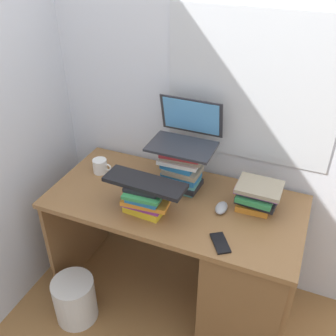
{
  "coord_description": "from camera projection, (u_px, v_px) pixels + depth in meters",
  "views": [
    {
      "loc": [
        0.61,
        -1.55,
        2.06
      ],
      "look_at": [
        -0.05,
        0.03,
        0.95
      ],
      "focal_mm": 41.41,
      "sensor_mm": 36.0,
      "label": 1
    }
  ],
  "objects": [
    {
      "name": "wall_back",
      "position": [
        202.0,
        83.0,
        2.1
      ],
      "size": [
        6.0,
        0.06,
        2.6
      ],
      "color": "silver",
      "rests_on": "ground"
    },
    {
      "name": "laptop",
      "position": [
        186.0,
        134.0,
        2.07
      ],
      "size": [
        0.35,
        0.28,
        0.23
      ],
      "color": "#2D2D33",
      "rests_on": "book_stack_tall"
    },
    {
      "name": "wall_left",
      "position": [
        21.0,
        83.0,
        2.11
      ],
      "size": [
        0.05,
        6.0,
        2.6
      ],
      "primitive_type": "cube",
      "color": "silver",
      "rests_on": "ground"
    },
    {
      "name": "book_stack_side",
      "position": [
        257.0,
        196.0,
        2.01
      ],
      "size": [
        0.24,
        0.2,
        0.14
      ],
      "color": "orange",
      "rests_on": "desk"
    },
    {
      "name": "desk",
      "position": [
        231.0,
        267.0,
        2.16
      ],
      "size": [
        1.39,
        0.66,
        0.77
      ],
      "color": "olive",
      "rests_on": "ground"
    },
    {
      "name": "wastebasket",
      "position": [
        75.0,
        299.0,
        2.31
      ],
      "size": [
        0.25,
        0.25,
        0.29
      ],
      "primitive_type": "cylinder",
      "color": "silver",
      "rests_on": "ground"
    },
    {
      "name": "keyboard",
      "position": [
        145.0,
        183.0,
        1.93
      ],
      "size": [
        0.43,
        0.16,
        0.02
      ],
      "primitive_type": "cube",
      "rotation": [
        0.0,
        0.0,
        -0.04
      ],
      "color": "black",
      "rests_on": "book_stack_keyboard_riser"
    },
    {
      "name": "ground_plane",
      "position": [
        174.0,
        293.0,
        2.53
      ],
      "size": [
        6.0,
        6.0,
        0.0
      ],
      "primitive_type": "plane",
      "color": "olive"
    },
    {
      "name": "cell_phone",
      "position": [
        220.0,
        243.0,
        1.82
      ],
      "size": [
        0.13,
        0.15,
        0.01
      ],
      "primitive_type": "cube",
      "rotation": [
        0.0,
        0.0,
        0.59
      ],
      "color": "black",
      "rests_on": "desk"
    },
    {
      "name": "book_stack_keyboard_riser",
      "position": [
        146.0,
        198.0,
        1.98
      ],
      "size": [
        0.25,
        0.21,
        0.17
      ],
      "color": "yellow",
      "rests_on": "desk"
    },
    {
      "name": "book_stack_tall",
      "position": [
        181.0,
        168.0,
        2.13
      ],
      "size": [
        0.25,
        0.18,
        0.26
      ],
      "color": "teal",
      "rests_on": "desk"
    },
    {
      "name": "computer_mouse",
      "position": [
        221.0,
        208.0,
        2.02
      ],
      "size": [
        0.06,
        0.1,
        0.04
      ],
      "primitive_type": "ellipsoid",
      "color": "#A5A8AD",
      "rests_on": "desk"
    },
    {
      "name": "mug",
      "position": [
        100.0,
        166.0,
        2.31
      ],
      "size": [
        0.12,
        0.08,
        0.09
      ],
      "color": "white",
      "rests_on": "desk"
    }
  ]
}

